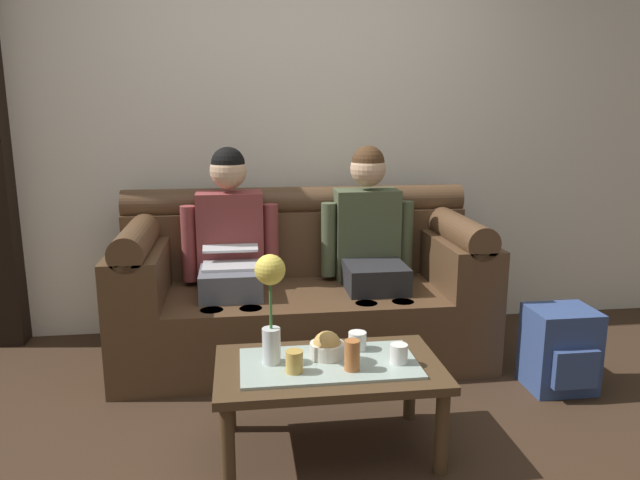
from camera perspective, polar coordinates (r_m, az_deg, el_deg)
The scene contains 13 objects.
ground_plane at distance 2.69m, azimuth 1.10°, elevation -20.08°, with size 14.00×14.00×0.00m, color #382619.
back_wall_patterned at distance 3.95m, azimuth -2.67°, elevation 12.52°, with size 6.00×0.12×2.90m, color silver.
couch at distance 3.59m, azimuth -1.74°, elevation -4.92°, with size 2.08×0.88×0.96m.
person_left at distance 3.49m, azimuth -8.41°, elevation -0.69°, with size 0.56×0.67×1.22m.
person_right at distance 3.57m, azimuth 4.73°, elevation -0.28°, with size 0.56×0.67×1.22m.
coffee_table at distance 2.60m, azimuth 0.83°, elevation -12.60°, with size 0.94×0.55×0.41m.
flower_vase at distance 2.47m, azimuth -4.68°, elevation -5.07°, with size 0.12×0.12×0.46m.
snack_bowl at distance 2.60m, azimuth 0.68°, elevation -10.04°, with size 0.15×0.15×0.12m.
cup_near_left at distance 2.48m, azimuth 3.04°, elevation -10.77°, with size 0.06×0.06×0.13m, color #B26633.
cup_near_right at distance 2.69m, azimuth 3.53°, elevation -9.43°, with size 0.08×0.08×0.08m, color white.
cup_far_center at distance 2.47m, azimuth -2.43°, elevation -11.34°, with size 0.07×0.07×0.09m, color gold.
cup_far_left at distance 2.57m, azimuth 7.42°, elevation -10.54°, with size 0.07×0.07×0.08m, color white.
backpack_right at distance 3.42m, azimuth 21.64°, elevation -9.55°, with size 0.33×0.32×0.43m.
Camera 1 is at (-0.35, -2.24, 1.45)m, focal length 34.06 mm.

